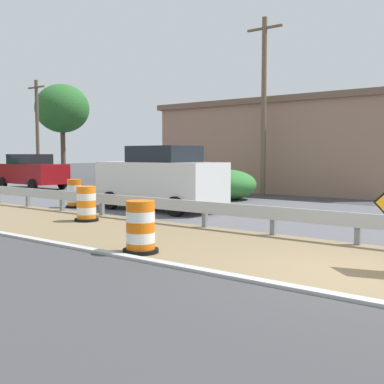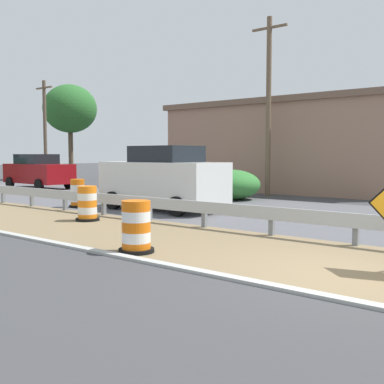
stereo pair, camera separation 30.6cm
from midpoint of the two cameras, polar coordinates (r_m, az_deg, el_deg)
The scene contains 14 objects.
ground_plane at distance 8.16m, azimuth 18.15°, elevation -9.65°, with size 160.00×160.00×0.00m, color #3D3D3F.
median_dirt_strip at distance 8.93m, azimuth 19.94°, elevation -8.44°, with size 4.06×120.00×0.01m, color #7F6B4C.
curb_near_edge at distance 6.98m, azimuth 14.53°, elevation -11.95°, with size 0.20×120.00×0.11m, color #ADADA8.
guardrail_median at distance 10.78m, azimuth 18.54°, elevation -3.41°, with size 0.18×43.17×0.71m.
traffic_barrel_nearest at distance 9.54m, azimuth -7.14°, elevation -4.49°, with size 0.72×0.72×1.05m.
traffic_barrel_close at distance 14.30m, azimuth -13.23°, elevation -1.59°, with size 0.70×0.70×1.03m.
traffic_barrel_mid at distance 18.00m, azimuth -14.48°, elevation -0.34°, with size 0.64×0.64×1.05m.
car_lead_near_lane at distance 16.63m, azimuth -4.31°, elevation 1.66°, with size 2.22×4.72×2.26m.
car_mid_far_lane at distance 28.54m, azimuth -19.08°, elevation 2.37°, with size 2.19×4.64×1.97m.
roadside_shop_near at distance 27.02m, azimuth 11.79°, elevation 5.40°, with size 7.68×13.44×4.78m.
utility_pole_near at distance 22.77m, azimuth 8.27°, elevation 10.43°, with size 0.24×1.80×8.30m.
utility_pole_mid at distance 34.99m, azimuth -18.40°, elevation 7.19°, with size 0.24×1.80×7.10m.
bush_roadside at distance 20.58m, azimuth 3.86°, elevation 0.90°, with size 2.53×2.53×1.31m, color #337533.
tree_roadside at distance 38.00m, azimuth -15.61°, elevation 9.65°, with size 4.09×4.09×7.30m.
Camera 1 is at (-7.58, -2.46, 1.97)m, focal length 44.20 mm.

